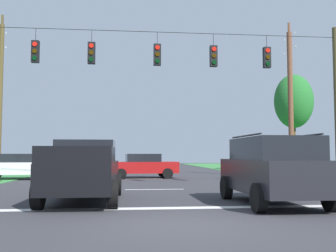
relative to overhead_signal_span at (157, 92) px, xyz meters
name	(u,v)px	position (x,y,z in m)	size (l,w,h in m)	color
ground_plane	(183,224)	(-0.13, -8.91, -4.21)	(120.00, 120.00, 0.00)	#333338
stop_bar_stripe	(170,208)	(-0.13, -6.34, -4.20)	(14.16, 0.45, 0.01)	white
lane_dash_0	(155,189)	(-0.13, -0.34, -4.20)	(0.15, 2.50, 0.01)	white
lane_dash_1	(146,179)	(-0.13, 7.21, -4.20)	(0.15, 2.50, 0.01)	white
lane_dash_2	(141,173)	(-0.13, 14.72, -4.20)	(0.15, 2.50, 0.01)	white
lane_dash_3	(138,169)	(-0.13, 23.35, -4.20)	(0.15, 2.50, 0.01)	white
lane_dash_4	(137,168)	(-0.13, 25.81, -4.20)	(0.15, 2.50, 0.01)	white
overhead_signal_span	(157,92)	(0.00, 0.00, 0.00)	(16.91, 0.31, 7.39)	brown
pickup_truck	(84,171)	(-2.67, -4.40, -3.24)	(2.34, 5.43, 1.95)	black
suv_black	(272,169)	(2.99, -5.90, -3.15)	(2.24, 4.82, 2.05)	black
distant_car_crossing_white	(18,166)	(-7.69, 7.23, -3.42)	(4.41, 2.24, 1.52)	silver
distant_car_oncoming	(143,165)	(-0.28, 7.90, -3.42)	(4.43, 2.29, 1.52)	maroon
utility_pole_mid_right	(291,100)	(9.01, 6.90, 0.69)	(0.32, 1.94, 9.93)	brown
utility_pole_near_left	(0,96)	(-8.77, 7.02, 0.73)	(0.27, 1.74, 9.83)	brown
tree_roadside_right	(294,101)	(13.17, 16.05, 1.87)	(3.35, 3.35, 8.45)	brown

